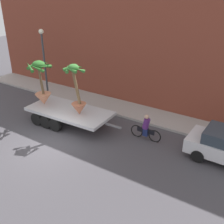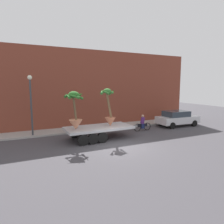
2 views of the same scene
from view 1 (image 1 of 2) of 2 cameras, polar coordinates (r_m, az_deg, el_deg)
ground_plane at (r=15.00m, az=-13.01°, el=-7.00°), size 60.00×60.00×0.00m
sidewalk at (r=19.10m, az=-0.16°, el=1.42°), size 24.00×2.20×0.15m
building_facade at (r=19.29m, az=2.65°, el=13.44°), size 24.00×1.20×7.68m
flatbed_trailer at (r=16.76m, az=-9.61°, el=-0.04°), size 6.27×2.59×0.98m
potted_palm_rear at (r=15.43m, az=-7.40°, el=3.76°), size 1.33×1.14×2.97m
potted_palm_middle at (r=17.17m, az=-14.68°, el=5.57°), size 1.57×1.65×2.79m
cyclist at (r=15.02m, az=7.19°, el=-3.47°), size 1.84×0.35×1.54m
street_lamp at (r=20.82m, az=-14.29°, el=11.90°), size 0.36×0.36×4.83m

